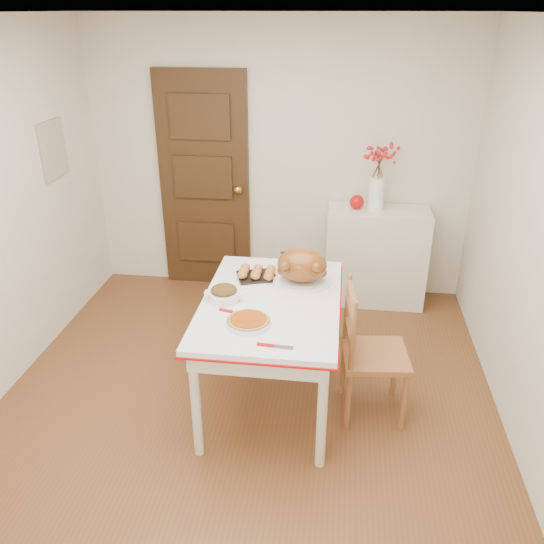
# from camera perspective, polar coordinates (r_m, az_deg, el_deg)

# --- Properties ---
(floor) EXTENTS (3.50, 4.00, 0.00)m
(floor) POSITION_cam_1_polar(r_m,az_deg,el_deg) (3.91, -3.00, -14.45)
(floor) COLOR brown
(floor) RESTS_ON ground
(ceiling) EXTENTS (3.50, 4.00, 0.00)m
(ceiling) POSITION_cam_1_polar(r_m,az_deg,el_deg) (2.99, -4.20, 25.22)
(ceiling) COLOR white
(ceiling) RESTS_ON ground
(wall_back) EXTENTS (3.50, 0.00, 2.50)m
(wall_back) POSITION_cam_1_polar(r_m,az_deg,el_deg) (5.13, 0.68, 11.35)
(wall_back) COLOR beige
(wall_back) RESTS_ON ground
(wall_front) EXTENTS (3.50, 0.00, 2.50)m
(wall_front) POSITION_cam_1_polar(r_m,az_deg,el_deg) (1.68, -17.39, -24.96)
(wall_front) COLOR beige
(wall_front) RESTS_ON ground
(door_back) EXTENTS (0.85, 0.06, 2.06)m
(door_back) POSITION_cam_1_polar(r_m,az_deg,el_deg) (5.29, -7.02, 9.12)
(door_back) COLOR #351D0C
(door_back) RESTS_ON ground
(photo_board) EXTENTS (0.03, 0.35, 0.45)m
(photo_board) POSITION_cam_1_polar(r_m,az_deg,el_deg) (4.85, -21.75, 11.76)
(photo_board) COLOR #BEB79D
(photo_board) RESTS_ON ground
(sideboard) EXTENTS (0.91, 0.40, 0.91)m
(sideboard) POSITION_cam_1_polar(r_m,az_deg,el_deg) (5.16, 10.70, 1.60)
(sideboard) COLOR beige
(sideboard) RESTS_ON floor
(kitchen_table) EXTENTS (0.91, 1.34, 0.80)m
(kitchen_table) POSITION_cam_1_polar(r_m,az_deg,el_deg) (3.80, -0.10, -8.23)
(kitchen_table) COLOR white
(kitchen_table) RESTS_ON floor
(chair_oak) EXTENTS (0.46, 0.46, 0.96)m
(chair_oak) POSITION_cam_1_polar(r_m,az_deg,el_deg) (3.72, 10.68, -8.18)
(chair_oak) COLOR #925F3A
(chair_oak) RESTS_ON floor
(berry_vase) EXTENTS (0.31, 0.31, 0.61)m
(berry_vase) POSITION_cam_1_polar(r_m,az_deg,el_deg) (4.91, 10.93, 9.72)
(berry_vase) COLOR white
(berry_vase) RESTS_ON sideboard
(apple) EXTENTS (0.13, 0.13, 0.13)m
(apple) POSITION_cam_1_polar(r_m,az_deg,el_deg) (4.97, 8.79, 7.19)
(apple) COLOR #BA0909
(apple) RESTS_ON sideboard
(turkey_platter) EXTENTS (0.48, 0.42, 0.25)m
(turkey_platter) POSITION_cam_1_polar(r_m,az_deg,el_deg) (3.76, 3.13, 0.53)
(turkey_platter) COLOR brown
(turkey_platter) RESTS_ON kitchen_table
(pumpkin_pie) EXTENTS (0.30, 0.30, 0.05)m
(pumpkin_pie) POSITION_cam_1_polar(r_m,az_deg,el_deg) (3.31, -2.46, -5.08)
(pumpkin_pie) COLOR #8E3A09
(pumpkin_pie) RESTS_ON kitchen_table
(stuffing_dish) EXTENTS (0.30, 0.26, 0.10)m
(stuffing_dish) POSITION_cam_1_polar(r_m,az_deg,el_deg) (3.58, -5.01, -2.25)
(stuffing_dish) COLOR brown
(stuffing_dish) RESTS_ON kitchen_table
(rolls_tray) EXTENTS (0.32, 0.28, 0.07)m
(rolls_tray) POSITION_cam_1_polar(r_m,az_deg,el_deg) (3.88, -1.59, -0.09)
(rolls_tray) COLOR #B46223
(rolls_tray) RESTS_ON kitchen_table
(pie_server) EXTENTS (0.21, 0.08, 0.01)m
(pie_server) POSITION_cam_1_polar(r_m,az_deg,el_deg) (3.12, 0.30, -7.69)
(pie_server) COLOR silver
(pie_server) RESTS_ON kitchen_table
(carving_knife) EXTENTS (0.26, 0.12, 0.01)m
(carving_knife) POSITION_cam_1_polar(r_m,az_deg,el_deg) (3.44, -3.62, -4.25)
(carving_knife) COLOR silver
(carving_knife) RESTS_ON kitchen_table
(drinking_glass) EXTENTS (0.08, 0.08, 0.11)m
(drinking_glass) POSITION_cam_1_polar(r_m,az_deg,el_deg) (4.04, 1.28, 1.30)
(drinking_glass) COLOR white
(drinking_glass) RESTS_ON kitchen_table
(shaker_pair) EXTENTS (0.10, 0.06, 0.09)m
(shaker_pair) POSITION_cam_1_polar(r_m,az_deg,el_deg) (4.04, 4.68, 1.15)
(shaker_pair) COLOR white
(shaker_pair) RESTS_ON kitchen_table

